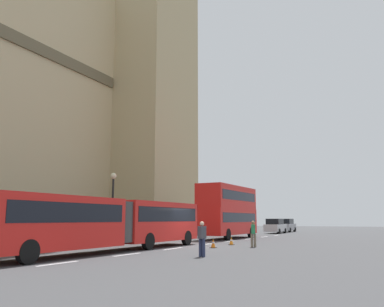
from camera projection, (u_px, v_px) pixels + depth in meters
ground_plane at (191, 246)px, 25.94m from camera, size 160.00×160.00×0.00m
lane_centre_marking at (206, 244)px, 27.87m from camera, size 39.00×0.16×0.01m
articulated_bus at (113, 220)px, 22.11m from camera, size 16.23×2.54×2.90m
double_decker_bus at (228, 209)px, 37.08m from camera, size 9.26×2.54×4.90m
sedan_lead at (275, 226)px, 49.74m from camera, size 4.40×1.86×1.85m
sedan_trailing at (286, 225)px, 55.18m from camera, size 4.40×1.86×1.85m
traffic_cone_west at (213, 243)px, 24.61m from camera, size 0.36×0.36×0.58m
traffic_cone_middle at (231, 241)px, 27.45m from camera, size 0.36×0.36×0.58m
street_lamp at (113, 202)px, 29.12m from camera, size 0.44×0.44×5.27m
pedestrian_near_cones at (202, 238)px, 18.94m from camera, size 0.44×0.36×1.69m
pedestrian_by_kerb at (253, 233)px, 25.43m from camera, size 0.46×0.37×1.69m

